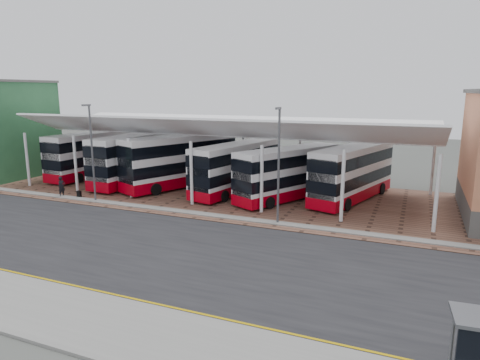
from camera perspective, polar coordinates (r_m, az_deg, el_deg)
The scene contains 19 objects.
ground at distance 25.31m, azimuth -3.79°, elevation -9.34°, with size 140.00×140.00×0.00m, color #434641.
road at distance 24.48m, azimuth -4.85°, elevation -10.09°, with size 120.00×14.00×0.02m, color black.
forecourt at distance 36.32m, azimuth 8.26°, elevation -2.81°, with size 72.00×16.00×0.06m, color brown.
sidewalk at distance 18.46m, azimuth -16.99°, elevation -18.12°, with size 120.00×4.00×0.14m, color slate.
north_kerb at distance 30.65m, azimuth 1.39°, elevation -5.37°, with size 120.00×0.80×0.14m, color slate.
yellow_line_near at distance 19.85m, azimuth -13.18°, elevation -15.81°, with size 120.00×0.12×0.01m, color #C19905.
yellow_line_far at distance 20.06m, azimuth -12.66°, elevation -15.47°, with size 120.00×0.12×0.01m, color #C19905.
canopy at distance 38.91m, azimuth -2.69°, elevation 6.90°, with size 37.00×11.63×7.07m.
shop_green at distance 51.90m, azimuth -29.09°, elevation 5.92°, with size 6.40×10.20×10.22m.
lamp_west at distance 37.11m, azimuth -19.15°, elevation 3.79°, with size 0.16×0.90×8.07m.
lamp_east at distance 29.08m, azimuth 5.16°, elevation 2.34°, with size 0.16×0.90×8.07m.
bus_0 at distance 48.69m, azimuth -18.81°, elevation 3.26°, with size 3.40×11.60×4.72m.
bus_1 at distance 43.98m, azimuth -13.53°, elevation 2.78°, with size 3.26×11.81×4.83m.
bus_2 at distance 41.26m, azimuth -7.96°, elevation 2.47°, with size 7.11×12.07×4.92m.
bus_3 at distance 38.55m, azimuth -0.55°, elevation 1.57°, with size 4.62×11.06×4.44m.
bus_4 at distance 36.32m, azimuth 6.44°, elevation 0.81°, with size 6.89×10.60×4.37m.
bus_5 at distance 37.09m, azimuth 14.79°, elevation 0.86°, with size 5.55×11.32×4.55m.
pedestrian at distance 40.24m, azimuth -22.70°, elevation -0.82°, with size 0.65×0.43×1.79m, color black.
suitcase at distance 39.52m, azimuth -20.66°, elevation -1.78°, with size 0.34×0.25×0.59m, color black.
Camera 1 is at (10.61, -21.09, 9.13)m, focal length 32.00 mm.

